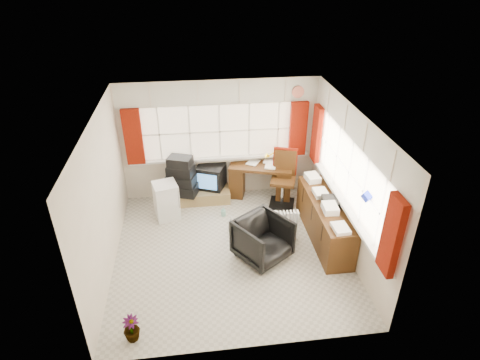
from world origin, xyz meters
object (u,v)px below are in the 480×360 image
Objects in this scene: task_chair at (284,175)px; crt_tv at (211,176)px; desk_lamp at (277,154)px; credenza at (324,219)px; radiator at (286,229)px; mini_fridge at (166,201)px; office_chair at (263,239)px; tv_bench at (196,196)px; desk at (261,178)px.

task_chair is 1.53m from crt_tv.
credenza is (0.59, -1.50, -0.62)m from desk_lamp.
mini_fridge is (-2.17, 1.03, 0.12)m from radiator.
desk_lamp reaches higher than credenza.
mini_fridge is (-0.92, -0.65, -0.12)m from crt_tv.
office_chair is at bearing -40.80° from mini_fridge.
task_chair reaches higher than tv_bench.
tv_bench is (-1.38, -0.08, -0.29)m from desk.
radiator is 0.71m from credenza.
desk_lamp is 0.27× the size of tv_bench.
office_chair is 2.21m from crt_tv.
desk is 0.67m from desk_lamp.
office_chair is 2.23m from tv_bench.
credenza is at bearing -69.43° from task_chair.
task_chair reaches higher than desk.
radiator is at bearing -82.98° from desk.
task_chair reaches higher than mini_fridge.
desk is 3.74× the size of desk_lamp.
credenza is (1.21, 0.42, 0.02)m from office_chair.
mini_fridge reaches higher than radiator.
radiator is at bearing -179.07° from credenza.
desk_lamp is 1.73m from credenza.
credenza is at bearing -60.80° from desk.
desk_lamp is 1.70m from radiator.
desk_lamp is at bearing 12.13° from mini_fridge.
desk_lamp reaches higher than desk.
task_chair reaches higher than credenza.
mini_fridge is at bearing 154.69° from radiator.
credenza is (0.89, -1.60, -0.02)m from desk.
desk is 2.04m from office_chair.
crt_tv is at bearing 23.32° from tv_bench.
crt_tv is (-1.36, 0.16, -0.51)m from desk_lamp.
desk_lamp is at bearing -17.28° from desk.
office_chair is at bearing -98.79° from desk.
task_chair reaches higher than radiator.
radiator is 2.21m from tv_bench.
mini_fridge is (-1.97, -0.58, -0.04)m from desk.
desk reaches higher than office_chair.
tv_bench is at bearing 40.64° from mini_fridge.
credenza is 3.04m from mini_fridge.
credenza reaches higher than crt_tv.
mini_fridge is at bearing -163.49° from desk.
credenza reaches higher than radiator.
desk is 1.42m from tv_bench.
credenza is (0.48, -1.27, -0.24)m from task_chair.
radiator is 0.44× the size of tv_bench.
desk reaches higher than mini_fridge.
desk_lamp is (0.31, -0.10, 0.59)m from desk.
radiator is (0.51, 0.41, -0.12)m from office_chair.
credenza is at bearing -68.64° from desk_lamp.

